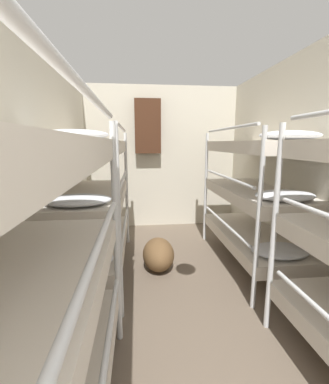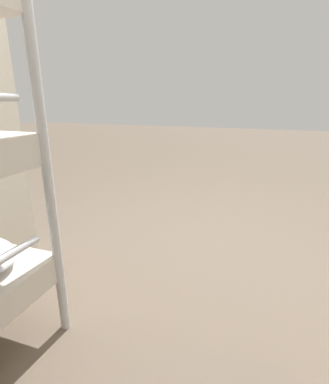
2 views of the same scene
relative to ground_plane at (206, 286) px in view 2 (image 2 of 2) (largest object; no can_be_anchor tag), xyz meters
The scene contains 1 object.
ground_plane is the anchor object (origin of this frame).
Camera 2 is at (-0.27, 1.58, 1.11)m, focal length 28.00 mm.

